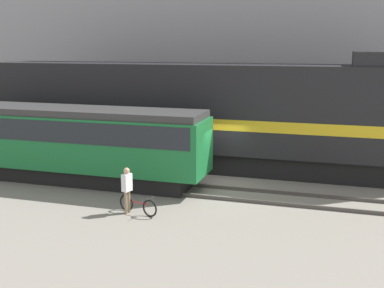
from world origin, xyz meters
The scene contains 8 objects.
ground_plane centered at (0.00, 0.00, 0.00)m, with size 120.00×120.00×0.00m, color gray.
track_near centered at (0.00, -1.18, 0.07)m, with size 60.00×1.50×0.14m.
track_far centered at (0.00, 2.88, 0.07)m, with size 60.00×1.50×0.14m.
building_backdrop centered at (0.00, 11.46, 7.41)m, with size 44.04×6.00×14.82m.
freight_locomotive centered at (-1.45, 2.88, 2.65)m, with size 20.34×3.04×5.68m.
streetcar centered at (-6.02, -1.18, 1.88)m, with size 12.21×2.54×3.29m.
bicycle centered at (-1.53, -4.31, 0.32)m, with size 1.66×0.66×0.69m.
person centered at (-1.93, -4.33, 1.03)m, with size 0.32×0.41×1.69m.
Camera 1 is at (5.14, -19.42, 5.94)m, focal length 45.00 mm.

